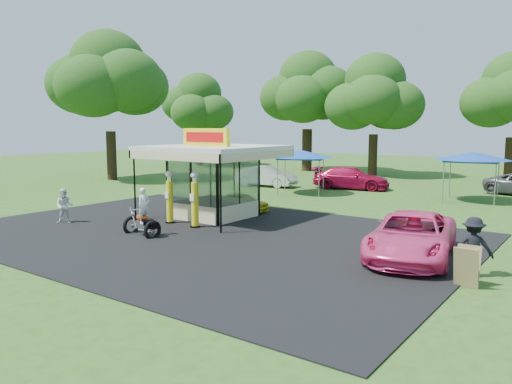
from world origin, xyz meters
TOP-DOWN VIEW (x-y plane):
  - ground at (0.00, 0.00)m, footprint 120.00×120.00m
  - asphalt_apron at (0.00, 2.00)m, footprint 20.00×14.00m
  - gas_station_kiosk at (-2.00, 4.99)m, footprint 5.40×5.40m
  - gas_pump_left at (-2.64, 2.77)m, footprint 0.44×0.44m
  - gas_pump_right at (-1.08, 2.71)m, footprint 0.45×0.45m
  - motorcycle at (-1.62, 0.35)m, footprint 1.71×0.94m
  - spare_tires at (-2.56, 4.22)m, footprint 0.83×0.51m
  - a_frame_sign at (10.14, 1.17)m, footprint 0.62×0.56m
  - kiosk_car at (-2.00, 7.20)m, footprint 2.82×1.13m
  - pink_sedan at (7.97, 3.20)m, footprint 3.45×5.72m
  - spectator_west at (-6.44, 0.07)m, footprint 0.95×0.94m
  - spectator_east_a at (10.03, 2.29)m, footprint 1.26×0.95m
  - bg_car_a at (-7.08, 16.59)m, footprint 4.51×2.04m
  - bg_car_b at (-1.54, 18.82)m, footprint 5.49×3.09m
  - tent_west at (-3.09, 14.77)m, footprint 3.98×3.98m
  - tent_east at (6.50, 17.58)m, footprint 4.08×4.08m
  - oak_far_a at (-24.08, 28.25)m, footprint 8.27×8.27m
  - oak_far_b at (-11.24, 29.48)m, footprint 9.34×9.34m
  - oak_far_c at (-4.00, 28.33)m, footprint 8.65×8.65m
  - oak_near at (-19.78, 13.07)m, footprint 9.98×9.98m

SIDE VIEW (x-z plane):
  - ground at x=0.00m, z-range 0.00..0.00m
  - asphalt_apron at x=0.00m, z-range 0.00..0.04m
  - spare_tires at x=-2.56m, z-range -0.01..0.70m
  - kiosk_car at x=-2.00m, z-range 0.00..0.96m
  - a_frame_sign at x=10.14m, z-range 0.01..1.11m
  - bg_car_a at x=-7.08m, z-range 0.00..1.44m
  - pink_sedan at x=7.97m, z-range 0.00..1.49m
  - bg_car_b at x=-1.54m, z-range 0.00..1.50m
  - motorcycle at x=-1.62m, z-range -0.22..1.77m
  - spectator_west at x=-6.44m, z-range 0.00..1.55m
  - spectator_east_a at x=10.03m, z-range 0.00..1.72m
  - gas_pump_left at x=-2.64m, z-range -0.05..2.31m
  - gas_pump_right at x=-1.08m, z-range -0.05..2.36m
  - gas_station_kiosk at x=-2.00m, z-range -0.31..3.87m
  - tent_west at x=-3.09m, z-range 1.13..3.90m
  - tent_east at x=6.50m, z-range 1.16..4.01m
  - oak_far_a at x=-24.08m, z-range 1.34..11.14m
  - oak_far_c at x=-4.00m, z-range 1.37..11.57m
  - oak_far_b at x=-11.24m, z-range 1.54..12.68m
  - oak_near at x=-19.78m, z-range 1.45..12.95m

